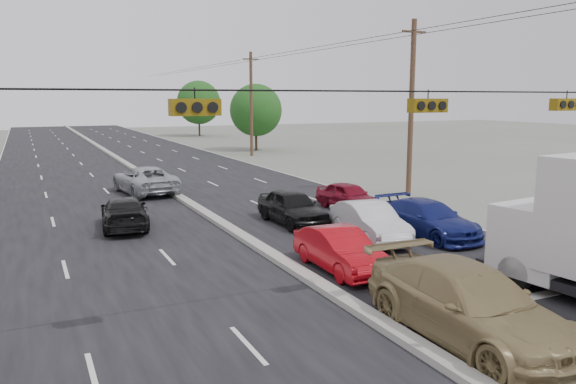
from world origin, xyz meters
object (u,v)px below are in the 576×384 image
oncoming_near (124,213)px  oncoming_far (145,180)px  utility_pole_right_c (251,103)px  tree_right_far (199,103)px  tan_sedan (469,305)px  red_sedan (340,250)px  queue_car_d (428,219)px  tree_right_mid (256,110)px  queue_car_e (349,197)px  queue_car_a (292,207)px  queue_car_b (369,222)px  utility_pole_right_b (411,107)px

oncoming_near → oncoming_far: (2.60, 8.73, 0.13)m
utility_pole_right_c → tree_right_far: utility_pole_right_c is taller
tan_sedan → oncoming_near: tan_sedan is taller
utility_pole_right_c → oncoming_far: size_ratio=1.71×
tree_right_far → red_sedan: 67.72m
tree_right_far → tan_sedan: size_ratio=1.37×
queue_car_d → oncoming_near: 12.99m
tree_right_mid → queue_car_e: bearing=-103.9°
red_sedan → queue_car_a: size_ratio=0.93×
red_sedan → oncoming_near: (-5.40, 9.34, -0.01)m
queue_car_b → tree_right_far: bearing=86.6°
utility_pole_right_c → queue_car_d: 34.28m
queue_car_e → oncoming_far: (-8.40, 9.41, 0.12)m
tan_sedan → queue_car_a: size_ratio=1.31×
red_sedan → utility_pole_right_c: bearing=73.7°
utility_pole_right_c → queue_car_a: 30.85m
queue_car_a → queue_car_b: bearing=-71.3°
utility_pole_right_c → queue_car_b: utility_pole_right_c is taller
utility_pole_right_b → tan_sedan: (-11.10, -16.90, -4.24)m
queue_car_a → oncoming_far: 11.96m
queue_car_d → tree_right_mid: bearing=76.0°
queue_car_a → utility_pole_right_b: bearing=21.7°
queue_car_b → utility_pole_right_b: bearing=52.0°
utility_pole_right_c → queue_car_d: (-5.50, -33.55, -4.37)m
utility_pole_right_b → tree_right_far: utility_pole_right_b is taller
queue_car_a → queue_car_d: bearing=-49.8°
utility_pole_right_b → red_sedan: utility_pole_right_b is taller
tree_right_mid → tree_right_far: size_ratio=0.88×
tree_right_far → queue_car_b: 64.25m
tree_right_mid → queue_car_e: 33.50m
utility_pole_right_c → queue_car_e: (-5.50, -27.33, -4.42)m
utility_pole_right_b → utility_pole_right_c: (0.00, 25.00, 0.00)m
tree_right_far → red_sedan: size_ratio=1.93×
red_sedan → tree_right_mid: bearing=72.5°
tree_right_mid → tan_sedan: bearing=-106.2°
tree_right_mid → oncoming_far: bearing=-125.6°
utility_pole_right_c → oncoming_near: size_ratio=2.12×
queue_car_b → queue_car_d: queue_car_b is taller
utility_pole_right_c → tree_right_mid: size_ratio=1.40×
queue_car_a → queue_car_b: size_ratio=0.99×
tan_sedan → queue_car_a: 12.97m
tree_right_mid → oncoming_far: 28.40m
utility_pole_right_c → queue_car_d: utility_pole_right_c is taller
oncoming_near → utility_pole_right_c: bearing=-115.3°
utility_pole_right_b → queue_car_b: 12.19m
tree_right_far → oncoming_far: size_ratio=1.40×
tree_right_far → tan_sedan: 73.48m
utility_pole_right_b → queue_car_d: 11.07m
queue_car_a → oncoming_near: size_ratio=0.96×
red_sedan → oncoming_near: red_sedan is taller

